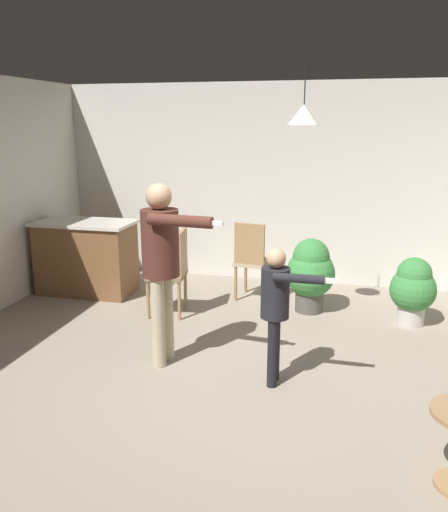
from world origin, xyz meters
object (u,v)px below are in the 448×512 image
Objects in this scene: kitchen_counter at (86,257)px; potted_plant_corner at (310,272)px; person_child at (276,302)px; dining_chair_by_counter at (173,269)px; dining_chair_near_wall at (252,258)px; person_adult at (162,255)px; potted_plant_by_wall at (413,288)px.

potted_plant_corner is (2.88, -0.01, 0.00)m from kitchen_counter.
person_child is 1.19× the size of dining_chair_by_counter.
dining_chair_near_wall reaches higher than potted_plant_corner.
person_child is 2.16m from dining_chair_near_wall.
dining_chair_by_counter and dining_chair_near_wall have the same top height.
person_adult is 2.14m from potted_plant_corner.
potted_plant_by_wall is at bearing 143.38° from person_child.
kitchen_counter is 2.45m from person_adult.
kitchen_counter is 1.26× the size of dining_chair_by_counter.
person_child is (2.73, -1.85, 0.26)m from kitchen_counter.
dining_chair_by_counter is 1.00× the size of dining_chair_near_wall.
dining_chair_by_counter is 1.06m from dining_chair_near_wall.
person_child is at bearing -141.35° from dining_chair_by_counter.
person_adult is 2.02m from dining_chair_near_wall.
potted_plant_corner is at bearing 150.20° from person_adult.
person_adult is at bearing -94.83° from dining_chair_near_wall.
person_child is at bearing -34.11° from kitchen_counter.
person_adult reaches higher than person_child.
person_child is at bearing 87.11° from person_adult.
dining_chair_by_counter is at bearing -162.55° from potted_plant_corner.
person_child is 1.19× the size of dining_chair_near_wall.
dining_chair_by_counter is at bearing -19.90° from kitchen_counter.
potted_plant_corner is (1.53, 0.48, -0.06)m from dining_chair_by_counter.
kitchen_counter is 2.88m from potted_plant_corner.
kitchen_counter reaches higher than potted_plant_corner.
dining_chair_near_wall is 1.90m from potted_plant_by_wall.
dining_chair_near_wall is 1.31× the size of potted_plant_by_wall.
kitchen_counter is 1.65× the size of potted_plant_by_wall.
person_child is 1.36× the size of potted_plant_corner.
dining_chair_by_counter is (-1.38, 1.36, -0.19)m from person_child.
kitchen_counter is at bearing -123.60° from person_child.
dining_chair_near_wall is at bearing 162.99° from potted_plant_corner.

